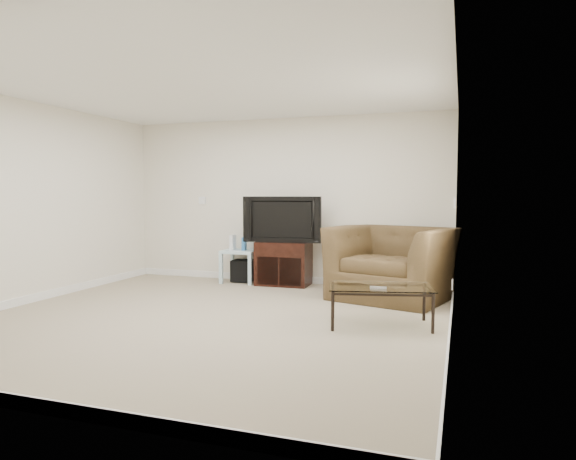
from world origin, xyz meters
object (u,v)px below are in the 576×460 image
(tv_stand, at_px, (284,263))
(recliner, at_px, (392,251))
(television, at_px, (284,219))
(subwoofer, at_px, (243,270))
(coffee_table, at_px, (380,306))
(side_table, at_px, (241,266))

(tv_stand, relative_size, recliner, 0.54)
(television, relative_size, subwoofer, 3.35)
(television, relative_size, coffee_table, 1.04)
(side_table, relative_size, subwoofer, 1.60)
(subwoofer, relative_size, recliner, 0.23)
(side_table, xyz_separation_m, recliner, (2.37, -0.52, 0.38))
(tv_stand, relative_size, coffee_table, 0.74)
(television, xyz_separation_m, recliner, (1.66, -0.49, -0.36))
(recliner, bearing_deg, tv_stand, 178.68)
(tv_stand, xyz_separation_m, television, (0.00, -0.03, 0.66))
(tv_stand, height_order, subwoofer, tv_stand)
(tv_stand, distance_m, television, 0.66)
(tv_stand, xyz_separation_m, coffee_table, (1.72, -1.96, -0.12))
(television, height_order, coffee_table, television)
(coffee_table, bearing_deg, television, 131.77)
(subwoofer, distance_m, recliner, 2.44)
(side_table, distance_m, recliner, 2.45)
(side_table, height_order, subwoofer, side_table)
(tv_stand, relative_size, television, 0.72)
(recliner, xyz_separation_m, coffee_table, (0.07, -1.44, -0.42))
(subwoofer, bearing_deg, recliner, -13.15)
(tv_stand, bearing_deg, side_table, 178.24)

